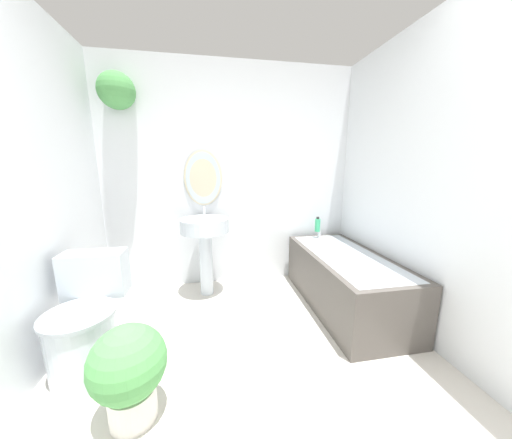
# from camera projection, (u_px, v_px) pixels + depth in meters

# --- Properties ---
(wall_back) EXTENTS (2.80, 0.33, 2.40)m
(wall_back) POSITION_uv_depth(u_px,v_px,m) (223.00, 171.00, 2.80)
(wall_back) COLOR silver
(wall_back) RESTS_ON ground_plane
(wall_left) EXTENTS (0.06, 2.53, 2.40)m
(wall_left) POSITION_uv_depth(u_px,v_px,m) (3.00, 190.00, 1.42)
(wall_left) COLOR silver
(wall_left) RESTS_ON ground_plane
(wall_right) EXTENTS (0.06, 2.53, 2.40)m
(wall_right) POSITION_uv_depth(u_px,v_px,m) (430.00, 184.00, 1.90)
(wall_right) COLOR silver
(wall_right) RESTS_ON ground_plane
(toilet) EXTENTS (0.42, 0.59, 0.74)m
(toilet) POSITION_uv_depth(u_px,v_px,m) (87.00, 324.00, 1.68)
(toilet) COLOR silver
(toilet) RESTS_ON ground_plane
(pedestal_sink) EXTENTS (0.48, 0.48, 0.91)m
(pedestal_sink) POSITION_uv_depth(u_px,v_px,m) (205.00, 236.00, 2.61)
(pedestal_sink) COLOR silver
(pedestal_sink) RESTS_ON ground_plane
(bathtub) EXTENTS (0.65, 1.42, 0.59)m
(bathtub) POSITION_uv_depth(u_px,v_px,m) (344.00, 279.00, 2.45)
(bathtub) COLOR #4C4742
(bathtub) RESTS_ON ground_plane
(shampoo_bottle) EXTENTS (0.06, 0.06, 0.17)m
(shampoo_bottle) POSITION_uv_depth(u_px,v_px,m) (318.00, 225.00, 2.93)
(shampoo_bottle) COLOR #38B275
(shampoo_bottle) RESTS_ON bathtub
(potted_plant) EXTENTS (0.38, 0.38, 0.53)m
(potted_plant) POSITION_uv_depth(u_px,v_px,m) (129.00, 369.00, 1.32)
(potted_plant) COLOR silver
(potted_plant) RESTS_ON ground_plane
(bath_mat) EXTENTS (0.64, 0.40, 0.02)m
(bath_mat) POSITION_uv_depth(u_px,v_px,m) (207.00, 334.00, 2.05)
(bath_mat) COLOR silver
(bath_mat) RESTS_ON ground_plane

